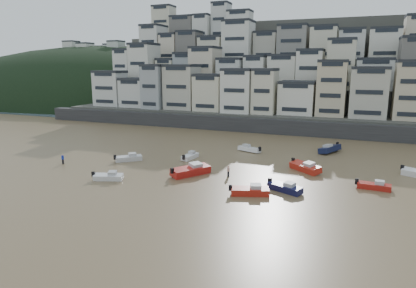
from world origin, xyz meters
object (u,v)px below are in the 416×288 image
at_px(boat_h, 249,148).
at_px(boat_k, 129,157).
at_px(boat_j, 108,176).
at_px(person_pink, 228,171).
at_px(boat_a, 250,190).
at_px(boat_f, 190,155).
at_px(boat_d, 374,185).
at_px(boat_e, 305,166).
at_px(boat_b, 285,186).
at_px(boat_c, 191,169).
at_px(person_blue, 63,159).
at_px(boat_i, 330,148).

distance_m(boat_h, boat_k, 22.96).
height_order(boat_j, person_pink, person_pink).
bearing_deg(boat_a, boat_f, 117.87).
relative_size(boat_d, boat_e, 0.77).
height_order(boat_j, boat_k, boat_k).
xyz_separation_m(boat_b, boat_f, (-18.85, 11.18, -0.08)).
xyz_separation_m(boat_c, person_blue, (-22.69, -2.18, -0.07)).
distance_m(boat_d, boat_k, 39.19).
relative_size(boat_d, boat_j, 1.00).
bearing_deg(boat_b, boat_j, -145.09).
xyz_separation_m(boat_b, boat_j, (-24.69, -4.57, -0.08)).
xyz_separation_m(boat_f, boat_i, (22.73, 14.53, 0.23)).
height_order(boat_a, person_blue, person_blue).
bearing_deg(boat_e, boat_k, -130.90).
relative_size(boat_b, boat_c, 0.76).
distance_m(boat_b, boat_i, 26.00).
bearing_deg(boat_h, boat_d, 163.72).
xyz_separation_m(boat_i, person_blue, (-41.20, -25.71, 0.01)).
distance_m(boat_f, boat_h, 12.58).
bearing_deg(boat_d, person_blue, -170.19).
bearing_deg(person_pink, boat_f, 142.02).
bearing_deg(boat_b, boat_i, 105.86).
bearing_deg(boat_d, boat_f, 172.47).
height_order(boat_b, person_blue, person_blue).
relative_size(boat_a, boat_k, 1.08).
bearing_deg(boat_j, boat_a, -15.26).
xyz_separation_m(boat_i, person_pink, (-12.96, -22.16, 0.01)).
distance_m(boat_e, boat_h, 15.46).
relative_size(boat_f, boat_k, 0.93).
distance_m(boat_d, boat_i, 21.52).
xyz_separation_m(boat_e, boat_f, (-20.08, 0.46, -0.19)).
height_order(boat_f, boat_k, boat_k).
relative_size(boat_a, boat_b, 1.03).
height_order(boat_f, person_pink, person_pink).
distance_m(boat_d, person_pink, 20.16).
bearing_deg(boat_a, boat_k, 141.19).
xyz_separation_m(boat_e, boat_i, (2.65, 14.99, 0.03)).
height_order(boat_h, boat_k, boat_h).
bearing_deg(person_pink, boat_c, -166.13).
height_order(boat_d, boat_e, boat_e).
xyz_separation_m(boat_d, boat_f, (-29.84, 5.78, -0.00)).
distance_m(boat_e, person_blue, 40.02).
bearing_deg(person_blue, boat_k, 32.98).
relative_size(boat_h, boat_i, 0.80).
relative_size(boat_f, boat_j, 1.00).
distance_m(boat_b, boat_c, 14.80).
distance_m(boat_j, person_blue, 13.44).
bearing_deg(boat_h, boat_a, 124.76).
bearing_deg(person_blue, boat_f, 31.18).
distance_m(boat_a, person_pink, 8.40).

